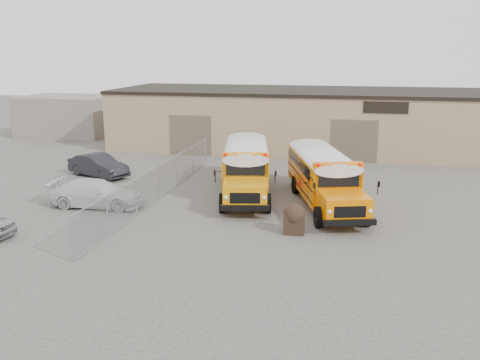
% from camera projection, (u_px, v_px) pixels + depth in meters
% --- Properties ---
extents(ground, '(120.00, 120.00, 0.00)m').
position_uv_depth(ground, '(259.00, 224.00, 24.43)').
color(ground, '#484542').
rests_on(ground, ground).
extents(warehouse, '(30.20, 10.20, 4.67)m').
position_uv_depth(warehouse, '(305.00, 118.00, 42.83)').
color(warehouse, tan).
rests_on(warehouse, ground).
extents(chainlink_fence, '(0.07, 18.07, 1.81)m').
position_uv_depth(chainlink_fence, '(158.00, 182.00, 28.32)').
color(chainlink_fence, '#909398').
rests_on(chainlink_fence, ground).
extents(distant_building_left, '(8.00, 6.00, 3.60)m').
position_uv_depth(distant_building_left, '(69.00, 116.00, 49.47)').
color(distant_building_left, slate).
rests_on(distant_building_left, ground).
extents(school_bus_left, '(4.14, 9.84, 2.80)m').
position_uv_depth(school_bus_left, '(247.00, 145.00, 35.21)').
color(school_bus_left, orange).
rests_on(school_bus_left, ground).
extents(school_bus_right, '(4.90, 9.67, 2.76)m').
position_uv_depth(school_bus_right, '(303.00, 152.00, 32.97)').
color(school_bus_right, orange).
rests_on(school_bus_right, ground).
extents(tarp_bundle, '(0.96, 0.96, 1.31)m').
position_uv_depth(tarp_bundle, '(294.00, 218.00, 23.07)').
color(tarp_bundle, black).
rests_on(tarp_bundle, ground).
extents(car_white, '(4.83, 2.19, 1.37)m').
position_uv_depth(car_white, '(96.00, 193.00, 27.01)').
color(car_white, silver).
rests_on(car_white, ground).
extents(car_dark, '(4.53, 3.13, 1.42)m').
position_uv_depth(car_dark, '(98.00, 165.00, 33.38)').
color(car_dark, black).
rests_on(car_dark, ground).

